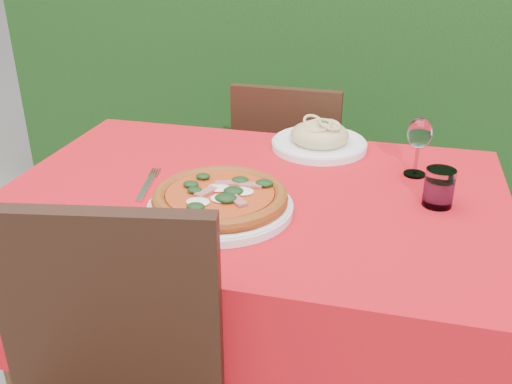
% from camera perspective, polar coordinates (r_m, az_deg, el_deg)
% --- Properties ---
extents(hedge, '(3.20, 0.55, 1.78)m').
position_cam_1_polar(hedge, '(2.87, 7.81, 16.31)').
color(hedge, black).
rests_on(hedge, ground).
extents(dining_table, '(1.26, 0.86, 0.75)m').
position_cam_1_polar(dining_table, '(1.52, -0.27, -4.98)').
color(dining_table, '#472F16').
rests_on(dining_table, ground).
extents(chair_far, '(0.39, 0.39, 0.85)m').
position_cam_1_polar(chair_far, '(2.17, 3.35, 1.64)').
color(chair_far, black).
rests_on(chair_far, ground).
extents(pizza_plate, '(0.34, 0.34, 0.06)m').
position_cam_1_polar(pizza_plate, '(1.33, -3.60, -0.83)').
color(pizza_plate, white).
rests_on(pizza_plate, dining_table).
extents(pasta_plate, '(0.28, 0.28, 0.08)m').
position_cam_1_polar(pasta_plate, '(1.72, 6.36, 5.29)').
color(pasta_plate, white).
rests_on(pasta_plate, dining_table).
extents(water_glass, '(0.07, 0.07, 0.09)m').
position_cam_1_polar(water_glass, '(1.42, 17.81, 0.25)').
color(water_glass, white).
rests_on(water_glass, dining_table).
extents(wine_glass, '(0.07, 0.07, 0.16)m').
position_cam_1_polar(wine_glass, '(1.55, 16.03, 5.43)').
color(wine_glass, silver).
rests_on(wine_glass, dining_table).
extents(fork, '(0.07, 0.22, 0.01)m').
position_cam_1_polar(fork, '(1.48, -10.93, 0.48)').
color(fork, silver).
rests_on(fork, dining_table).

